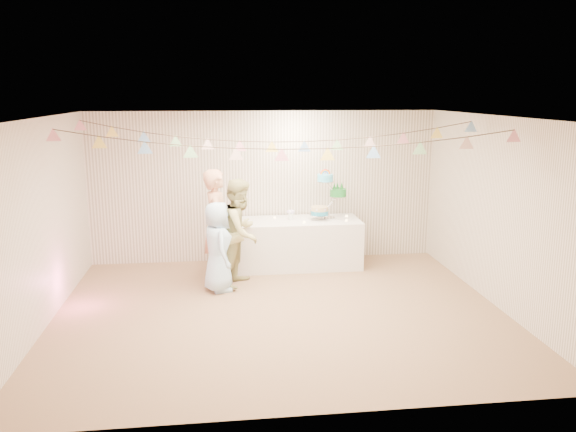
{
  "coord_description": "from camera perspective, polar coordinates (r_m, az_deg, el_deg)",
  "views": [
    {
      "loc": [
        -0.76,
        -7.09,
        2.91
      ],
      "look_at": [
        0.2,
        0.8,
        1.15
      ],
      "focal_mm": 35.0,
      "sensor_mm": 36.0,
      "label": 1
    }
  ],
  "objects": [
    {
      "name": "cake_stand",
      "position": [
        9.49,
        4.11,
        1.75
      ],
      "size": [
        0.71,
        0.42,
        0.79
      ],
      "primitive_type": null,
      "color": "silver",
      "rests_on": "table"
    },
    {
      "name": "cake_top_tier",
      "position": [
        9.41,
        3.8,
        3.08
      ],
      "size": [
        0.25,
        0.25,
        0.19
      ],
      "primitive_type": null,
      "color": "#49BEE7",
      "rests_on": "cake_stand"
    },
    {
      "name": "back_wall",
      "position": [
        9.75,
        -2.38,
        2.98
      ],
      "size": [
        6.0,
        6.0,
        0.0
      ],
      "primitive_type": "plane",
      "color": "silver",
      "rests_on": "ground"
    },
    {
      "name": "floor",
      "position": [
        7.7,
        -0.77,
        -9.72
      ],
      "size": [
        6.0,
        6.0,
        0.0
      ],
      "primitive_type": "plane",
      "color": "#816046",
      "rests_on": "ground"
    },
    {
      "name": "bunting_front",
      "position": [
        6.95,
        -0.65,
        7.62
      ],
      "size": [
        5.6,
        0.9,
        0.36
      ],
      "primitive_type": null,
      "color": "#72A5E5",
      "rests_on": "ceiling"
    },
    {
      "name": "person_adult_a",
      "position": [
        8.8,
        -7.17,
        -0.94
      ],
      "size": [
        0.43,
        0.65,
        1.76
      ],
      "primitive_type": "imported",
      "rotation": [
        0.0,
        0.0,
        1.59
      ],
      "color": "tan",
      "rests_on": "floor"
    },
    {
      "name": "tealight_2",
      "position": [
        9.22,
        1.65,
        -0.62
      ],
      "size": [
        0.04,
        0.04,
        0.03
      ],
      "primitive_type": "cylinder",
      "color": "#FFD88C",
      "rests_on": "table"
    },
    {
      "name": "ceiling",
      "position": [
        7.13,
        -0.83,
        10.0
      ],
      "size": [
        6.0,
        6.0,
        0.0
      ],
      "primitive_type": "plane",
      "color": "silver",
      "rests_on": "ground"
    },
    {
      "name": "posy",
      "position": [
        9.45,
        0.29,
        -0.18
      ],
      "size": [
        0.15,
        0.15,
        0.17
      ],
      "primitive_type": null,
      "color": "white",
      "rests_on": "table"
    },
    {
      "name": "cake_bottom",
      "position": [
        9.47,
        3.26,
        -0.18
      ],
      "size": [
        0.31,
        0.31,
        0.15
      ],
      "primitive_type": null,
      "color": "teal",
      "rests_on": "cake_stand"
    },
    {
      "name": "tealight_3",
      "position": [
        9.68,
        2.72,
        0.01
      ],
      "size": [
        0.04,
        0.04,
        0.03
      ],
      "primitive_type": "cylinder",
      "color": "#FFD88C",
      "rests_on": "table"
    },
    {
      "name": "front_wall",
      "position": [
        4.92,
        2.34,
        -6.64
      ],
      "size": [
        6.0,
        6.0,
        0.0
      ],
      "primitive_type": "plane",
      "color": "silver",
      "rests_on": "ground"
    },
    {
      "name": "right_wall",
      "position": [
        8.18,
        20.58,
        0.33
      ],
      "size": [
        5.0,
        5.0,
        0.0
      ],
      "primitive_type": "plane",
      "color": "silver",
      "rests_on": "ground"
    },
    {
      "name": "tealight_1",
      "position": [
        9.55,
        -1.38,
        -0.15
      ],
      "size": [
        0.04,
        0.04,
        0.03
      ],
      "primitive_type": "cylinder",
      "color": "#FFD88C",
      "rests_on": "table"
    },
    {
      "name": "person_child",
      "position": [
        8.36,
        -7.16,
        -3.13
      ],
      "size": [
        0.57,
        0.74,
        1.35
      ],
      "primitive_type": "imported",
      "rotation": [
        0.0,
        0.0,
        1.8
      ],
      "color": "#B1D9FA",
      "rests_on": "floor"
    },
    {
      "name": "person_adult_b",
      "position": [
        8.57,
        -4.85,
        -1.65
      ],
      "size": [
        0.9,
        0.99,
        1.65
      ],
      "primitive_type": "imported",
      "rotation": [
        0.0,
        0.0,
        1.15
      ],
      "color": "tan",
      "rests_on": "floor"
    },
    {
      "name": "table",
      "position": [
        9.52,
        0.84,
        -2.78
      ],
      "size": [
        2.14,
        0.86,
        0.8
      ],
      "primitive_type": "cube",
      "color": "white",
      "rests_on": "floor"
    },
    {
      "name": "bunting_back",
      "position": [
        8.24,
        -1.65,
        8.59
      ],
      "size": [
        5.6,
        1.1,
        0.4
      ],
      "primitive_type": null,
      "color": "pink",
      "rests_on": "ceiling"
    },
    {
      "name": "tealight_5",
      "position": [
        9.72,
        5.99,
        0.01
      ],
      "size": [
        0.04,
        0.04,
        0.03
      ],
      "primitive_type": "cylinder",
      "color": "#FFD88C",
      "rests_on": "table"
    },
    {
      "name": "tealight_4",
      "position": [
        9.39,
        5.96,
        -0.44
      ],
      "size": [
        0.04,
        0.04,
        0.03
      ],
      "primitive_type": "cylinder",
      "color": "#FFD88C",
      "rests_on": "table"
    },
    {
      "name": "tealight_0",
      "position": [
        9.2,
        -3.97,
        -0.67
      ],
      "size": [
        0.04,
        0.04,
        0.03
      ],
      "primitive_type": "cylinder",
      "color": "#FFD88C",
      "rests_on": "table"
    },
    {
      "name": "cake_middle",
      "position": [
        9.62,
        5.05,
        1.64
      ],
      "size": [
        0.27,
        0.27,
        0.22
      ],
      "primitive_type": null,
      "color": "#1A7A2B",
      "rests_on": "cake_stand"
    },
    {
      "name": "platter",
      "position": [
        9.32,
        -3.03,
        -0.87
      ],
      "size": [
        0.36,
        0.36,
        0.02
      ],
      "primitive_type": "cylinder",
      "color": "white",
      "rests_on": "table"
    },
    {
      "name": "left_wall",
      "position": [
        7.61,
        -23.89,
        -0.83
      ],
      "size": [
        5.0,
        5.0,
        0.0
      ],
      "primitive_type": "plane",
      "color": "silver",
      "rests_on": "ground"
    }
  ]
}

